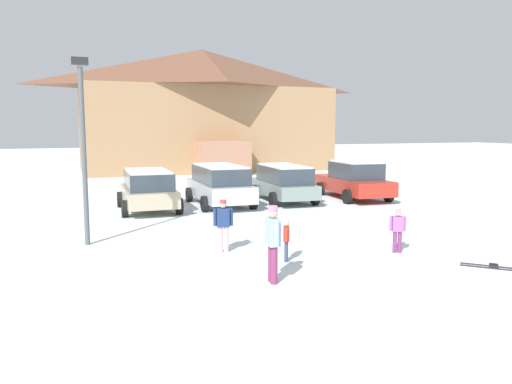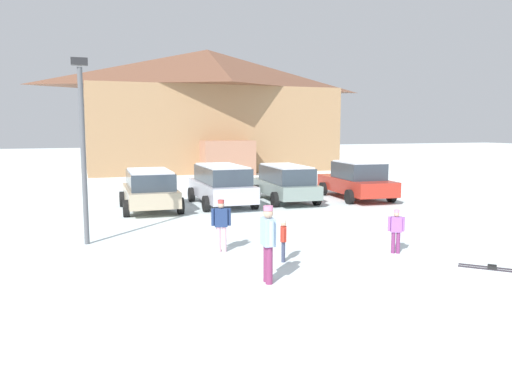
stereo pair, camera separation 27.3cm
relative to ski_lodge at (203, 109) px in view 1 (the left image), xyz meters
name	(u,v)px [view 1 (the left image)]	position (x,y,z in m)	size (l,w,h in m)	color
ground	(487,303)	(-3.18, -31.93, -4.75)	(160.00, 160.00, 0.00)	silver
ski_lodge	(203,109)	(0.00, 0.00, 0.00)	(19.38, 11.73, 9.37)	#A07952
parked_beige_suv	(148,189)	(-7.45, -18.89, -3.87)	(2.38, 4.19, 1.63)	tan
parked_silver_wagon	(220,184)	(-4.39, -18.65, -3.82)	(2.33, 4.70, 1.73)	#B6B6C3
parked_grey_wagon	(283,182)	(-1.40, -18.62, -3.86)	(2.35, 4.57, 1.64)	gray
parked_red_sedan	(354,180)	(2.06, -18.94, -3.87)	(2.57, 4.91, 1.76)	#AE2B1E
skier_child_in_red_jacket	(286,238)	(-5.51, -27.86, -4.16)	(0.24, 0.36, 1.05)	#383F5A
skier_adult_in_blue_parka	(273,240)	(-6.50, -29.31, -3.81)	(0.28, 0.62, 1.67)	#7E2E58
skier_teen_in_navy_coat	(223,223)	(-6.68, -26.40, -3.96)	(0.51, 0.28, 1.41)	#E9B0C1
skier_child_in_purple_jacket	(398,228)	(-2.40, -28.13, -4.09)	(0.39, 0.28, 1.16)	#742E63
pair_of_skis	(495,267)	(-1.14, -30.19, -4.73)	(1.31, 1.33, 0.08)	#2D262D
lamp_post	(83,141)	(-10.02, -24.18, -1.81)	(0.44, 0.24, 5.19)	#515459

